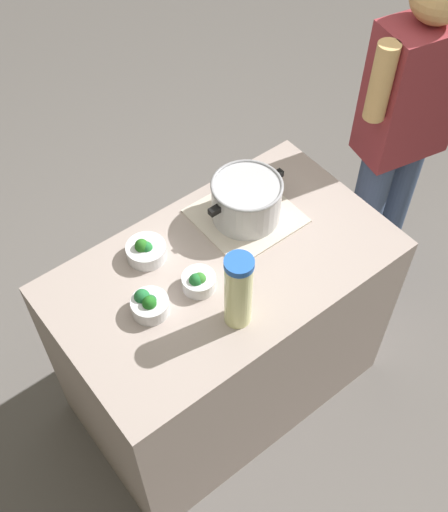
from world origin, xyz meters
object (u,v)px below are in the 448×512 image
lemonade_pitcher (238,291)px  broccoli_bowl_back (149,304)px  person_cook (400,136)px  broccoli_bowl_front (199,281)px  cooking_pot (246,199)px  broccoli_bowl_center (146,251)px

lemonade_pitcher → broccoli_bowl_back: size_ratio=2.37×
person_cook → broccoli_bowl_back: bearing=-176.9°
broccoli_bowl_front → person_cook: person_cook is taller
person_cook → broccoli_bowl_front: bearing=-175.0°
cooking_pot → person_cook: (0.76, -0.05, -0.08)m
lemonade_pitcher → broccoli_bowl_center: bearing=102.8°
cooking_pot → broccoli_bowl_center: cooking_pot is taller
lemonade_pitcher → broccoli_bowl_center: 0.41m
lemonade_pitcher → broccoli_bowl_front: bearing=98.2°
lemonade_pitcher → broccoli_bowl_back: (-0.20, 0.20, -0.11)m
broccoli_bowl_back → lemonade_pitcher: bearing=-44.3°
person_cook → cooking_pot: bearing=176.1°
broccoli_bowl_center → person_cook: person_cook is taller
lemonade_pitcher → person_cook: 1.10m
cooking_pot → person_cook: person_cook is taller
lemonade_pitcher → broccoli_bowl_back: bearing=135.7°
broccoli_bowl_center → broccoli_bowl_back: 0.22m
cooking_pot → person_cook: bearing=-3.9°
cooking_pot → broccoli_bowl_front: (-0.32, -0.15, -0.06)m
broccoli_bowl_center → person_cook: 1.15m
lemonade_pitcher → broccoli_bowl_back: 0.31m
cooking_pot → broccoli_bowl_center: 0.39m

